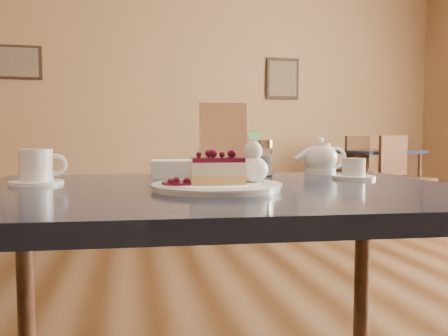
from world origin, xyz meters
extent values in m
cube|color=#986F4E|center=(0.00, 5.00, 1.50)|extent=(8.00, 0.02, 3.00)
cube|color=black|center=(-1.50, 4.97, 1.70)|extent=(0.50, 0.03, 0.40)
cube|color=black|center=(1.80, 4.97, 1.60)|extent=(0.45, 0.03, 0.55)
cube|color=black|center=(-0.06, 0.26, 0.68)|extent=(1.17, 0.83, 0.04)
cylinder|color=black|center=(-0.54, 0.61, 0.33)|extent=(0.05, 0.05, 0.66)
cylinder|color=black|center=(0.46, 0.53, 0.33)|extent=(0.05, 0.05, 0.66)
cylinder|color=white|center=(-0.07, 0.21, 0.70)|extent=(0.27, 0.27, 0.01)
cube|color=tan|center=(-0.07, 0.21, 0.72)|extent=(0.12, 0.09, 0.02)
cube|color=beige|center=(-0.07, 0.21, 0.74)|extent=(0.12, 0.09, 0.03)
cube|color=#410C1F|center=(-0.07, 0.21, 0.76)|extent=(0.11, 0.08, 0.01)
ellipsoid|color=white|center=(0.01, 0.21, 0.74)|extent=(0.07, 0.07, 0.06)
cylinder|color=#410C1F|center=(-0.15, 0.21, 0.71)|extent=(0.07, 0.07, 0.01)
cylinder|color=white|center=(-0.46, 0.40, 0.70)|extent=(0.12, 0.12, 0.01)
cylinder|color=white|center=(-0.46, 0.40, 0.74)|extent=(0.07, 0.07, 0.07)
torus|color=white|center=(-0.42, 0.40, 0.74)|extent=(0.05, 0.01, 0.05)
cylinder|color=white|center=(0.33, 0.37, 0.70)|extent=(0.11, 0.11, 0.01)
cylinder|color=white|center=(0.33, 0.37, 0.73)|extent=(0.06, 0.06, 0.05)
ellipsoid|color=white|center=(0.31, 0.53, 0.74)|extent=(0.10, 0.10, 0.09)
cylinder|color=white|center=(0.31, 0.53, 0.79)|extent=(0.06, 0.06, 0.01)
cylinder|color=white|center=(0.24, 0.53, 0.74)|extent=(0.06, 0.02, 0.05)
cube|color=#FDE5AE|center=(0.01, 0.51, 0.80)|extent=(0.13, 0.04, 0.20)
cylinder|color=white|center=(0.13, 0.50, 0.74)|extent=(0.05, 0.05, 0.08)
cylinder|color=silver|center=(0.13, 0.50, 0.79)|extent=(0.06, 0.06, 0.02)
cube|color=white|center=(-0.13, 0.53, 0.72)|extent=(0.12, 0.12, 0.05)
cube|color=black|center=(2.40, 3.67, 0.65)|extent=(1.06, 0.93, 0.04)
cylinder|color=black|center=(2.03, 3.39, 0.32)|extent=(0.04, 0.04, 0.63)
cylinder|color=black|center=(2.78, 3.39, 0.32)|extent=(0.04, 0.04, 0.63)
cylinder|color=black|center=(2.03, 3.96, 0.32)|extent=(0.04, 0.04, 0.63)
cylinder|color=black|center=(2.78, 3.96, 0.32)|extent=(0.04, 0.04, 0.63)
camera|label=1|loc=(-0.25, -0.68, 0.81)|focal=35.00mm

